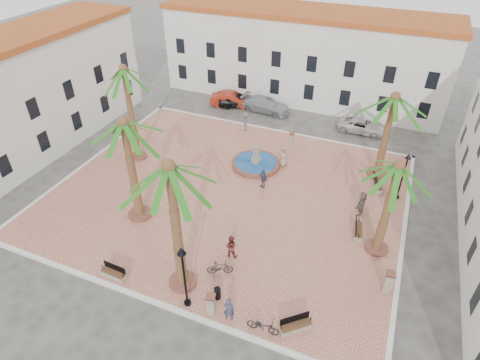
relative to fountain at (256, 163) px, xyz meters
The scene contains 36 objects.
ground 4.39m from the fountain, 98.63° to the right, with size 120.00×120.00×0.00m, color #56544F.
plaza 4.38m from the fountain, 98.63° to the right, with size 26.00×22.00×0.15m, color tan.
kerb_n 6.73m from the fountain, 95.59° to the left, with size 26.30×0.30×0.16m, color silver.
kerb_s 15.33m from the fountain, 92.45° to the right, with size 26.30×0.30×0.16m, color silver.
kerb_e 13.08m from the fountain, 19.26° to the right, with size 0.30×22.30×0.16m, color silver.
kerb_w 14.32m from the fountain, 162.47° to the right, with size 0.30×22.30×0.16m, color silver.
building_north 16.28m from the fountain, 92.39° to the left, with size 30.40×7.40×9.50m.
building_west 20.63m from the fountain, 167.62° to the right, with size 6.40×24.40×10.00m.
fountain is the anchor object (origin of this frame).
palm_nw 12.50m from the fountain, 164.81° to the right, with size 4.72×4.72×8.39m.
palm_sw 12.45m from the fountain, 120.26° to the right, with size 5.45×5.45×7.88m.
palm_s 15.30m from the fountain, 87.93° to the right, with size 5.33×5.33×8.76m.
palm_e 13.59m from the fountain, 29.75° to the right, with size 4.84×4.84×6.92m.
palm_ne 11.62m from the fountain, 15.12° to the left, with size 5.30×5.30×7.31m.
bench_s 15.13m from the fountain, 103.74° to the right, with size 1.71×0.60×0.89m.
bench_se 15.87m from the fountain, 61.49° to the right, with size 1.71×1.60×0.95m.
bench_e 10.73m from the fountain, 28.74° to the right, with size 0.79×1.81×0.92m.
bench_ne 9.97m from the fountain, ahead, with size 1.12×1.99×1.00m.
lamppost_s 15.04m from the fountain, 84.30° to the right, with size 0.49×0.49×4.48m.
lamppost_e 11.77m from the fountain, ahead, with size 0.43×0.43×3.95m.
bollard_se 15.02m from the fountain, 78.55° to the right, with size 0.60×0.60×1.42m.
bollard_n 4.73m from the fountain, 67.44° to the left, with size 0.52×0.52×1.32m.
bollard_e 15.08m from the fountain, 38.79° to the right, with size 0.60×0.60×1.54m.
litter_bin 13.97m from the fountain, 78.18° to the right, with size 0.40×0.40×0.77m, color black.
cyclist_a 15.27m from the fountain, 74.63° to the right, with size 0.61×0.40×1.66m, color #36374C.
bicycle_a 15.89m from the fountain, 67.81° to the right, with size 0.63×1.79×0.94m, color black.
cyclist_b 10.62m from the fountain, 77.70° to the right, with size 0.81×0.63×1.67m, color maroon.
bicycle_b 12.18m from the fountain, 79.44° to the right, with size 0.46×1.63×0.98m, color black.
pedestrian_fountain_a 2.42m from the fountain, 21.82° to the left, with size 0.93×0.60×1.90m, color #9D8468.
pedestrian_fountain_b 3.06m from the fountain, 58.61° to the right, with size 0.92×0.38×1.57m, color #384761.
pedestrian_north 6.39m from the fountain, 119.81° to the left, with size 1.23×0.70×1.90m, color #545358.
pedestrian_east 9.67m from the fountain, 17.91° to the right, with size 1.77×0.56×1.91m, color #655951.
car_black 12.13m from the fountain, 119.94° to the left, with size 1.76×4.37×1.49m, color black.
car_red 12.36m from the fountain, 123.09° to the left, with size 1.63×4.69×1.54m, color #A42715.
car_silver 10.89m from the fountain, 105.43° to the left, with size 2.14×5.27×1.53m, color #AAABB3.
car_white 12.31m from the fountain, 53.31° to the left, with size 2.16×4.68×1.30m, color silver.
Camera 1 is at (10.41, -22.50, 19.14)m, focal length 30.00 mm.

